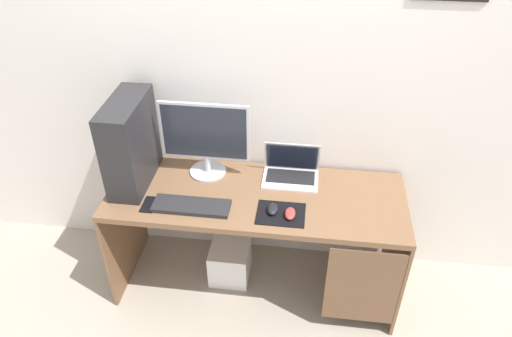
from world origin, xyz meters
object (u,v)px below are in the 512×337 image
Objects in this scene: monitor at (205,138)px; mouse_left at (273,209)px; mouse_right at (290,214)px; laptop at (291,171)px; keyboard at (191,206)px; subwoofer at (230,262)px; pc_tower at (130,143)px; cell_phone at (149,204)px.

mouse_left is at bearing -35.98° from monitor.
mouse_right is (0.52, -0.33, -0.22)m from monitor.
monitor reaches higher than laptop.
monitor reaches higher than mouse_right.
laptop is 0.62m from keyboard.
laptop is at bearing 23.85° from subwoofer.
mouse_right is (0.10, -0.03, 0.00)m from mouse_left.
pc_tower is 0.49m from keyboard.
mouse_left and mouse_right have the same top height.
keyboard is (0.38, -0.21, -0.25)m from pc_tower.
subwoofer is (0.54, -0.02, -0.86)m from pc_tower.
pc_tower is 3.96× the size of cell_phone.
laptop is 0.33m from mouse_left.
mouse_left is 1.00× the size of mouse_right.
subwoofer is at bearing -1.97° from pc_tower.
laptop reaches higher than cell_phone.
monitor reaches higher than subwoofer.
mouse_right reaches higher than cell_phone.
laptop is at bearing 93.32° from mouse_right.
monitor is 5.32× the size of mouse_left.
mouse_right is 0.76m from subwoofer.
laptop is at bearing 33.68° from keyboard.
keyboard is 1.70× the size of subwoofer.
subwoofer is at bearing 149.33° from mouse_left.
subwoofer is (0.14, -0.14, -0.85)m from monitor.
pc_tower is at bearing 178.03° from subwoofer.
monitor is at bearing 135.18° from subwoofer.
laptop reaches higher than mouse_left.
laptop is 0.83m from cell_phone.
monitor is at bearing 144.02° from mouse_left.
mouse_left is at bearing -30.67° from subwoofer.
keyboard is 0.66m from subwoofer.
mouse_right is 0.39× the size of subwoofer.
pc_tower reaches higher than subwoofer.
subwoofer is (-0.36, -0.16, -0.65)m from laptop.
keyboard is at bearing -93.61° from monitor.
keyboard is 4.38× the size of mouse_right.
cell_phone is (0.14, -0.21, -0.25)m from pc_tower.
keyboard reaches higher than cell_phone.
mouse_left is 0.10m from mouse_right.
keyboard reaches higher than subwoofer.
pc_tower is 1.02m from subwoofer.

